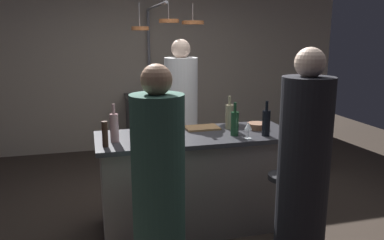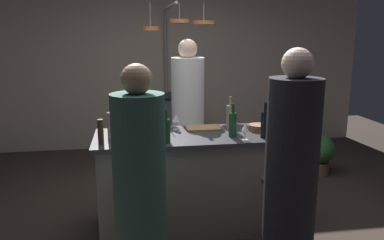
% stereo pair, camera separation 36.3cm
% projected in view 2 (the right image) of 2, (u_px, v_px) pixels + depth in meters
% --- Properties ---
extents(ground_plane, '(9.00, 9.00, 0.00)m').
position_uv_depth(ground_plane, '(194.00, 225.00, 3.70)').
color(ground_plane, '#382D26').
extents(back_wall, '(6.40, 0.16, 2.60)m').
position_uv_depth(back_wall, '(165.00, 66.00, 6.17)').
color(back_wall, '#BCAD99').
rests_on(back_wall, ground_plane).
extents(kitchen_island, '(1.80, 0.72, 0.90)m').
position_uv_depth(kitchen_island, '(195.00, 181.00, 3.61)').
color(kitchen_island, slate).
rests_on(kitchen_island, ground_plane).
extents(stove_range, '(0.80, 0.64, 0.89)m').
position_uv_depth(stove_range, '(168.00, 123.00, 5.97)').
color(stove_range, '#47474C').
rests_on(stove_range, ground_plane).
extents(chef, '(0.37, 0.37, 1.74)m').
position_uv_depth(chef, '(188.00, 123.00, 4.38)').
color(chef, white).
rests_on(chef, ground_plane).
extents(bar_stool_left, '(0.28, 0.28, 0.68)m').
position_uv_depth(bar_stool_left, '(140.00, 224.00, 2.94)').
color(bar_stool_left, '#4C4C51').
rests_on(bar_stool_left, ground_plane).
extents(guest_left, '(0.34, 0.34, 1.62)m').
position_uv_depth(guest_left, '(140.00, 197.00, 2.52)').
color(guest_left, '#33594C').
rests_on(guest_left, ground_plane).
extents(bar_stool_right, '(0.28, 0.28, 0.68)m').
position_uv_depth(bar_stool_right, '(276.00, 214.00, 3.11)').
color(bar_stool_right, '#4C4C51').
rests_on(bar_stool_right, ground_plane).
extents(guest_right, '(0.36, 0.36, 1.71)m').
position_uv_depth(guest_right, '(290.00, 183.00, 2.65)').
color(guest_right, black).
rests_on(guest_right, ground_plane).
extents(overhead_pot_rack, '(0.89, 1.45, 2.17)m').
position_uv_depth(overhead_pot_rack, '(175.00, 41.00, 5.15)').
color(overhead_pot_rack, gray).
rests_on(overhead_pot_rack, ground_plane).
extents(potted_plant, '(0.36, 0.36, 0.52)m').
position_uv_depth(potted_plant, '(320.00, 152.00, 4.99)').
color(potted_plant, brown).
rests_on(potted_plant, ground_plane).
extents(cutting_board, '(0.32, 0.22, 0.02)m').
position_uv_depth(cutting_board, '(203.00, 128.00, 3.71)').
color(cutting_board, '#997047').
rests_on(cutting_board, kitchen_island).
extents(pepper_mill, '(0.05, 0.05, 0.21)m').
position_uv_depth(pepper_mill, '(101.00, 132.00, 3.17)').
color(pepper_mill, '#382319').
rests_on(pepper_mill, kitchen_island).
extents(wine_bottle_rose, '(0.07, 0.07, 0.32)m').
position_uv_depth(wine_bottle_rose, '(112.00, 125.00, 3.31)').
color(wine_bottle_rose, '#B78C8E').
rests_on(wine_bottle_rose, kitchen_island).
extents(wine_bottle_green, '(0.07, 0.07, 0.30)m').
position_uv_depth(wine_bottle_green, '(233.00, 124.00, 3.41)').
color(wine_bottle_green, '#193D23').
rests_on(wine_bottle_green, kitchen_island).
extents(wine_bottle_red, '(0.07, 0.07, 0.29)m').
position_uv_depth(wine_bottle_red, '(166.00, 130.00, 3.21)').
color(wine_bottle_red, '#143319').
rests_on(wine_bottle_red, kitchen_island).
extents(wine_bottle_dark, '(0.07, 0.07, 0.31)m').
position_uv_depth(wine_bottle_dark, '(265.00, 124.00, 3.37)').
color(wine_bottle_dark, black).
rests_on(wine_bottle_dark, kitchen_island).
extents(wine_bottle_white, '(0.07, 0.07, 0.32)m').
position_uv_depth(wine_bottle_white, '(230.00, 117.00, 3.65)').
color(wine_bottle_white, gray).
rests_on(wine_bottle_white, kitchen_island).
extents(wine_glass_near_right_guest, '(0.07, 0.07, 0.15)m').
position_uv_depth(wine_glass_near_right_guest, '(132.00, 131.00, 3.20)').
color(wine_glass_near_right_guest, silver).
rests_on(wine_glass_near_right_guest, kitchen_island).
extents(wine_glass_by_chef, '(0.07, 0.07, 0.15)m').
position_uv_depth(wine_glass_by_chef, '(245.00, 128.00, 3.29)').
color(wine_glass_by_chef, silver).
rests_on(wine_glass_by_chef, kitchen_island).
extents(wine_glass_near_left_guest, '(0.07, 0.07, 0.15)m').
position_uv_depth(wine_glass_near_left_guest, '(176.00, 119.00, 3.65)').
color(wine_glass_near_left_guest, silver).
rests_on(wine_glass_near_left_guest, kitchen_island).
extents(mixing_bowl_blue, '(0.14, 0.14, 0.07)m').
position_uv_depth(mixing_bowl_blue, '(150.00, 133.00, 3.41)').
color(mixing_bowl_blue, '#334C6B').
rests_on(mixing_bowl_blue, kitchen_island).
extents(mixing_bowl_wooden, '(0.19, 0.19, 0.06)m').
position_uv_depth(mixing_bowl_wooden, '(259.00, 128.00, 3.64)').
color(mixing_bowl_wooden, brown).
rests_on(mixing_bowl_wooden, kitchen_island).
extents(mixing_bowl_ceramic, '(0.22, 0.22, 0.06)m').
position_uv_depth(mixing_bowl_ceramic, '(151.00, 128.00, 3.62)').
color(mixing_bowl_ceramic, silver).
rests_on(mixing_bowl_ceramic, kitchen_island).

